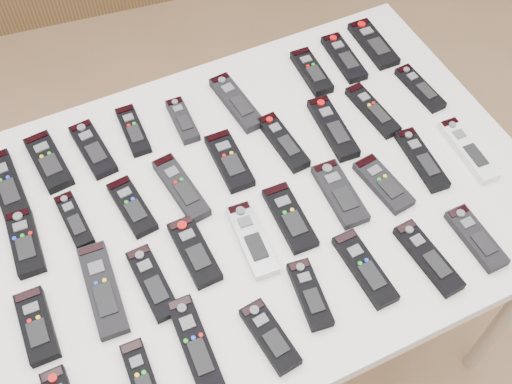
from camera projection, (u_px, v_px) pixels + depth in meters
name	position (u px, v px, depth m)	size (l,w,h in m)	color
ground	(219.00, 320.00, 2.10)	(4.00, 4.00, 0.00)	olive
table	(256.00, 211.00, 1.48)	(1.25, 0.88, 0.78)	white
remote_0	(8.00, 186.00, 1.44)	(0.06, 0.20, 0.02)	black
remote_1	(49.00, 162.00, 1.48)	(0.06, 0.17, 0.02)	black
remote_2	(93.00, 149.00, 1.50)	(0.06, 0.17, 0.02)	black
remote_3	(133.00, 130.00, 1.54)	(0.05, 0.15, 0.02)	black
remote_4	(183.00, 120.00, 1.55)	(0.04, 0.14, 0.02)	black
remote_5	(236.00, 102.00, 1.58)	(0.05, 0.19, 0.02)	black
remote_6	(311.00, 72.00, 1.64)	(0.05, 0.16, 0.02)	black
remote_7	(344.00, 58.00, 1.68)	(0.05, 0.17, 0.02)	black
remote_8	(373.00, 44.00, 1.71)	(0.06, 0.18, 0.02)	black
remote_9	(25.00, 243.00, 1.35)	(0.06, 0.16, 0.02)	black
remote_10	(74.00, 221.00, 1.39)	(0.04, 0.15, 0.02)	black
remote_11	(132.00, 207.00, 1.41)	(0.05, 0.16, 0.02)	black
remote_12	(181.00, 188.00, 1.43)	(0.05, 0.19, 0.02)	black
remote_13	(229.00, 161.00, 1.48)	(0.06, 0.17, 0.02)	black
remote_14	(283.00, 142.00, 1.51)	(0.05, 0.17, 0.02)	black
remote_15	(333.00, 128.00, 1.54)	(0.05, 0.19, 0.02)	black
remote_16	(373.00, 110.00, 1.57)	(0.04, 0.17, 0.02)	black
remote_17	(420.00, 88.00, 1.61)	(0.04, 0.16, 0.02)	black
remote_18	(37.00, 326.00, 1.25)	(0.06, 0.15, 0.02)	black
remote_19	(103.00, 289.00, 1.29)	(0.06, 0.21, 0.02)	black
remote_20	(153.00, 283.00, 1.30)	(0.05, 0.17, 0.02)	black
remote_21	(194.00, 251.00, 1.34)	(0.06, 0.16, 0.02)	black
remote_22	(252.00, 239.00, 1.36)	(0.05, 0.18, 0.02)	#B7B7BC
remote_23	(290.00, 217.00, 1.39)	(0.06, 0.17, 0.02)	black
remote_24	(340.00, 194.00, 1.43)	(0.06, 0.17, 0.02)	black
remote_25	(383.00, 184.00, 1.44)	(0.06, 0.16, 0.02)	black
remote_26	(422.00, 160.00, 1.48)	(0.05, 0.18, 0.02)	black
remote_27	(468.00, 150.00, 1.50)	(0.05, 0.19, 0.02)	silver
remote_29	(143.00, 380.00, 1.19)	(0.04, 0.16, 0.02)	black
remote_30	(196.00, 345.00, 1.23)	(0.05, 0.20, 0.02)	black
remote_31	(270.00, 336.00, 1.23)	(0.05, 0.15, 0.02)	black
remote_32	(310.00, 294.00, 1.29)	(0.05, 0.15, 0.02)	black
remote_33	(365.00, 268.00, 1.32)	(0.05, 0.18, 0.02)	black
remote_34	(428.00, 258.00, 1.33)	(0.05, 0.18, 0.02)	black
remote_35	(476.00, 238.00, 1.36)	(0.05, 0.16, 0.02)	black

